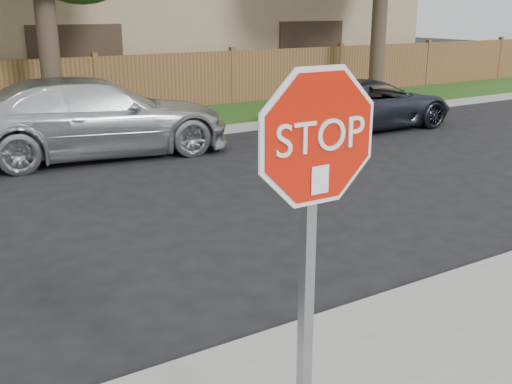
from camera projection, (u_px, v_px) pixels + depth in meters
stop_sign at (314, 196)px, 3.14m from camera, size 1.01×0.13×2.55m
sedan_right at (95, 117)px, 11.55m from camera, size 5.44×2.71×1.52m
sedan_far_right at (370, 104)px, 14.30m from camera, size 4.20×1.95×1.17m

